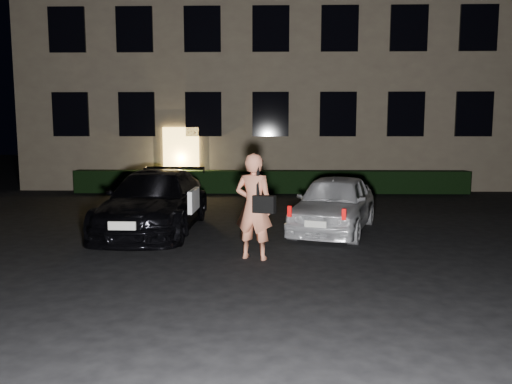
{
  "coord_description": "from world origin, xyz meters",
  "views": [
    {
      "loc": [
        -0.1,
        -8.55,
        2.38
      ],
      "look_at": [
        -0.35,
        2.0,
        1.07
      ],
      "focal_mm": 35.0,
      "sensor_mm": 36.0,
      "label": 1
    }
  ],
  "objects": [
    {
      "name": "ground",
      "position": [
        0.0,
        0.0,
        0.0
      ],
      "size": [
        80.0,
        80.0,
        0.0
      ],
      "primitive_type": "plane",
      "color": "black",
      "rests_on": "ground"
    },
    {
      "name": "sedan",
      "position": [
        -2.75,
        3.02,
        0.71
      ],
      "size": [
        2.15,
        5.03,
        1.42
      ],
      "rotation": [
        0.0,
        0.0,
        -0.02
      ],
      "color": "black",
      "rests_on": "ground"
    },
    {
      "name": "hatch",
      "position": [
        1.47,
        3.15,
        0.67
      ],
      "size": [
        2.75,
        4.23,
        1.34
      ],
      "rotation": [
        0.0,
        0.0,
        -0.32
      ],
      "color": "silver",
      "rests_on": "ground"
    },
    {
      "name": "building",
      "position": [
        -0.0,
        14.99,
        6.0
      ],
      "size": [
        20.0,
        8.11,
        12.0
      ],
      "color": "#776755",
      "rests_on": "ground"
    },
    {
      "name": "hedge",
      "position": [
        0.0,
        10.5,
        0.42
      ],
      "size": [
        15.0,
        0.7,
        0.85
      ],
      "primitive_type": "cube",
      "color": "black",
      "rests_on": "ground"
    },
    {
      "name": "man",
      "position": [
        -0.35,
        0.52,
        0.99
      ],
      "size": [
        0.83,
        0.68,
        1.97
      ],
      "rotation": [
        0.0,
        0.0,
        2.84
      ],
      "color": "#DB7D5B",
      "rests_on": "ground"
    }
  ]
}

